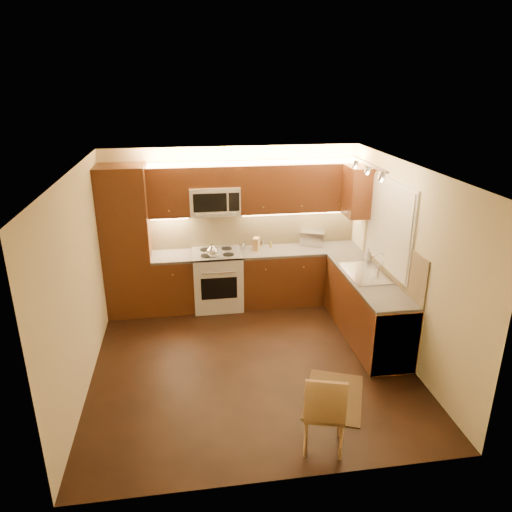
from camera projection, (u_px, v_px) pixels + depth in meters
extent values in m
cube|color=black|center=(251.00, 360.00, 6.24)|extent=(4.00, 4.00, 0.01)
cube|color=beige|center=(250.00, 170.00, 5.36)|extent=(4.00, 4.00, 0.01)
cube|color=beige|center=(233.00, 225.00, 7.65)|extent=(4.00, 0.01, 2.50)
cube|color=beige|center=(284.00, 364.00, 3.94)|extent=(4.00, 0.01, 2.50)
cube|color=beige|center=(80.00, 282.00, 5.52)|extent=(0.01, 4.00, 2.50)
cube|color=beige|center=(406.00, 263.00, 6.08)|extent=(0.01, 4.00, 2.50)
cube|color=#4C2110|center=(127.00, 242.00, 7.17)|extent=(0.70, 0.60, 2.30)
cube|color=#4C2110|center=(174.00, 283.00, 7.52)|extent=(0.62, 0.60, 0.86)
cube|color=#3D3B38|center=(172.00, 256.00, 7.36)|extent=(0.62, 0.60, 0.04)
cube|color=#4C2110|center=(299.00, 276.00, 7.80)|extent=(1.92, 0.60, 0.86)
cube|color=#3D3B38|center=(300.00, 250.00, 7.65)|extent=(1.92, 0.60, 0.04)
cube|color=#4C2110|center=(366.00, 308.00, 6.69)|extent=(0.60, 2.00, 0.86)
cube|color=#3D3B38|center=(369.00, 279.00, 6.53)|extent=(0.60, 2.00, 0.04)
cube|color=silver|center=(387.00, 333.00, 6.04)|extent=(0.58, 0.60, 0.84)
cube|color=tan|center=(255.00, 227.00, 7.71)|extent=(3.30, 0.02, 0.60)
cube|color=tan|center=(391.00, 256.00, 6.46)|extent=(0.02, 2.00, 0.60)
cube|color=#4C2110|center=(168.00, 191.00, 7.13)|extent=(0.62, 0.35, 0.75)
cube|color=#4C2110|center=(300.00, 187.00, 7.41)|extent=(1.92, 0.35, 0.75)
cube|color=#4C2110|center=(214.00, 175.00, 7.15)|extent=(0.76, 0.35, 0.31)
cube|color=#4C2110|center=(358.00, 191.00, 7.13)|extent=(0.35, 0.50, 0.75)
cube|color=silver|center=(390.00, 225.00, 6.46)|extent=(0.03, 1.44, 1.24)
cube|color=silver|center=(388.00, 225.00, 6.46)|extent=(0.02, 1.36, 1.16)
cube|color=silver|center=(368.00, 164.00, 5.96)|extent=(0.04, 1.20, 0.03)
cube|color=silver|center=(312.00, 238.00, 7.79)|extent=(0.46, 0.41, 0.23)
cube|color=#9E7847|center=(256.00, 244.00, 7.56)|extent=(0.13, 0.17, 0.20)
cylinder|color=silver|center=(244.00, 246.00, 7.62)|extent=(0.06, 0.06, 0.10)
cylinder|color=brown|center=(259.00, 243.00, 7.75)|extent=(0.05, 0.05, 0.09)
cylinder|color=silver|center=(263.00, 243.00, 7.77)|extent=(0.05, 0.05, 0.09)
cylinder|color=#A58831|center=(271.00, 245.00, 7.68)|extent=(0.04, 0.04, 0.10)
imported|color=silver|center=(368.00, 253.00, 7.17)|extent=(0.10, 0.10, 0.18)
cube|color=black|center=(334.00, 397.00, 5.52)|extent=(0.95, 1.13, 0.01)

